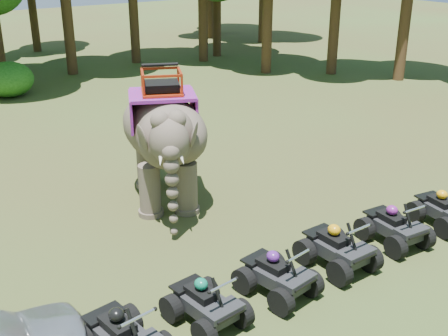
% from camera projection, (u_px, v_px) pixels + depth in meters
% --- Properties ---
extents(ground, '(110.00, 110.00, 0.00)m').
position_uv_depth(ground, '(253.00, 258.00, 13.33)').
color(ground, '#47381E').
rests_on(ground, ground).
extents(elephant, '(3.75, 4.99, 3.84)m').
position_uv_depth(elephant, '(164.00, 136.00, 15.65)').
color(elephant, brown).
rests_on(elephant, ground).
extents(atv_0, '(1.43, 1.82, 1.24)m').
position_uv_depth(atv_0, '(122.00, 331.00, 9.86)').
color(atv_0, black).
rests_on(atv_0, ground).
extents(atv_1, '(1.32, 1.70, 1.17)m').
position_uv_depth(atv_1, '(206.00, 298.00, 10.84)').
color(atv_1, black).
rests_on(atv_1, ground).
extents(atv_2, '(1.41, 1.78, 1.20)m').
position_uv_depth(atv_2, '(278.00, 269.00, 11.75)').
color(atv_2, black).
rests_on(atv_2, ground).
extents(atv_3, '(1.27, 1.72, 1.26)m').
position_uv_depth(atv_3, '(338.00, 243.00, 12.73)').
color(atv_3, black).
rests_on(atv_3, ground).
extents(atv_4, '(1.31, 1.71, 1.20)m').
position_uv_depth(atv_4, '(395.00, 222.00, 13.74)').
color(atv_4, black).
rests_on(atv_4, ground).
extents(atv_5, '(1.39, 1.75, 1.18)m').
position_uv_depth(atv_5, '(445.00, 205.00, 14.62)').
color(atv_5, black).
rests_on(atv_5, ground).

